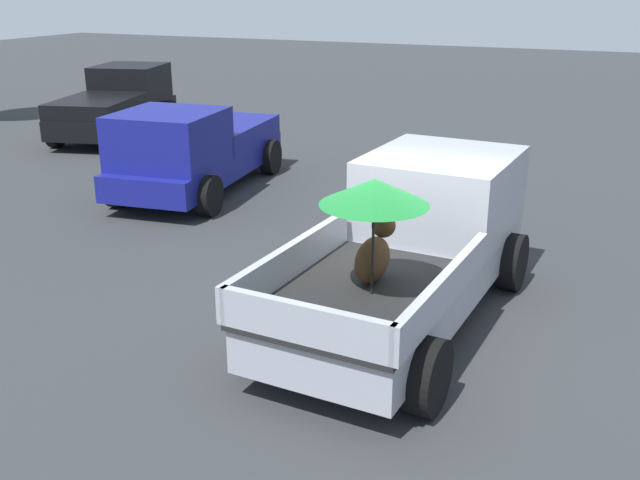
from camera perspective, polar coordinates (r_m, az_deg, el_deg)
ground_plane at (r=9.36m, az=6.22°, el=-6.44°), size 80.00×80.00×0.00m
pickup_truck_main at (r=9.36m, az=7.46°, el=-0.08°), size 5.16×2.51×2.17m
pickup_truck_red at (r=14.97m, az=-9.83°, el=6.99°), size 4.98×2.61×1.80m
pickup_truck_far at (r=21.22m, az=-15.58°, el=10.30°), size 5.10×3.10×1.80m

